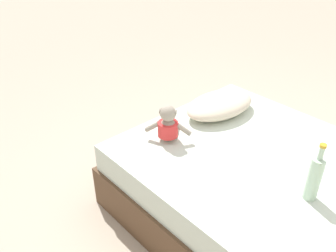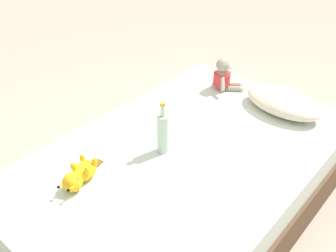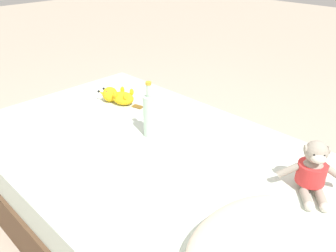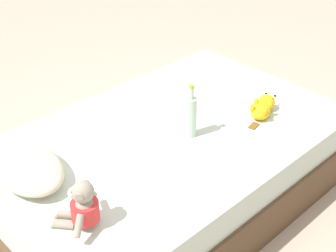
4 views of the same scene
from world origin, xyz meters
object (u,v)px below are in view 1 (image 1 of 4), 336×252
object	(u,v)px
pillow	(220,105)
plush_monkey	(168,126)
glass_bottle	(314,178)
bed	(296,213)

from	to	relation	value
pillow	plush_monkey	world-z (taller)	plush_monkey
glass_bottle	pillow	bearing A→B (deg)	69.94
pillow	glass_bottle	world-z (taller)	glass_bottle
plush_monkey	bed	bearing A→B (deg)	-70.93
bed	glass_bottle	size ratio (longest dim) A/B	6.59
pillow	glass_bottle	size ratio (longest dim) A/B	1.75
bed	pillow	bearing A→B (deg)	74.64
bed	plush_monkey	size ratio (longest dim) A/B	8.10
bed	glass_bottle	world-z (taller)	glass_bottle
bed	plush_monkey	world-z (taller)	plush_monkey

